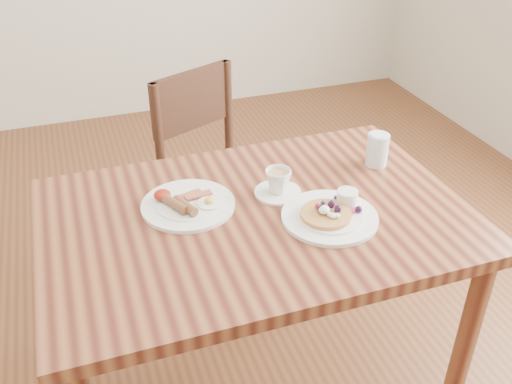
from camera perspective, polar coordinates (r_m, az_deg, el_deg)
dining_table at (r=1.67m, az=0.00°, el=-4.90°), size 1.20×0.80×0.75m
chair_far at (r=2.34m, az=-3.98°, el=2.17°), size 0.56×0.56×0.88m
pancake_plate at (r=1.60m, az=7.50°, el=-2.18°), size 0.27×0.27×0.06m
breakfast_plate at (r=1.64m, az=-6.95°, el=-1.18°), size 0.27×0.27×0.04m
teacup_saucer at (r=1.68m, az=2.21°, el=0.84°), size 0.14×0.14×0.08m
water_glass at (r=1.87m, az=12.04°, el=4.16°), size 0.07×0.07×0.11m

